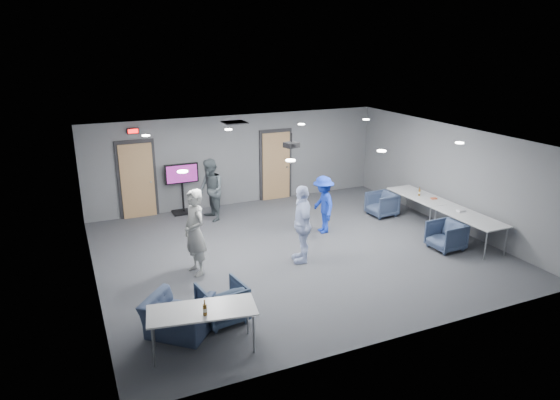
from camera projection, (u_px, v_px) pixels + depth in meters
name	position (u px, v px, depth m)	size (l,w,h in m)	color
floor	(296.00, 250.00, 11.90)	(9.00, 9.00, 0.00)	#33353A
ceiling	(297.00, 138.00, 11.07)	(9.00, 9.00, 0.00)	white
wall_back	(239.00, 160.00, 14.97)	(9.00, 0.02, 2.70)	slate
wall_front	(404.00, 264.00, 8.01)	(9.00, 0.02, 2.70)	slate
wall_left	(89.00, 224.00, 9.75)	(0.02, 8.00, 2.70)	slate
wall_right	(449.00, 176.00, 13.22)	(0.02, 8.00, 2.70)	slate
door_left	(137.00, 180.00, 13.85)	(1.06, 0.17, 2.24)	black
door_right	(276.00, 166.00, 15.48)	(1.06, 0.17, 2.24)	black
exit_sign	(133.00, 131.00, 13.41)	(0.32, 0.08, 0.16)	black
hvac_diffuser	(235.00, 122.00, 13.32)	(0.60, 0.60, 0.03)	black
downlights	(297.00, 139.00, 11.08)	(6.18, 3.78, 0.02)	white
person_a	(195.00, 232.00, 10.48)	(0.68, 0.45, 1.87)	#979996
person_b	(211.00, 190.00, 13.65)	(0.84, 0.65, 1.72)	#4D575D
person_c	(302.00, 224.00, 11.09)	(1.04, 0.43, 1.78)	#C5D5FE
person_d	(323.00, 205.00, 12.82)	(0.97, 0.56, 1.50)	#1C39BA
chair_right_a	(382.00, 204.00, 14.16)	(0.72, 0.74, 0.67)	#384661
chair_right_c	(446.00, 236.00, 11.88)	(0.72, 0.74, 0.68)	#384662
chair_front_a	(222.00, 302.00, 8.84)	(0.76, 0.78, 0.71)	#34435A
chair_front_b	(178.00, 317.00, 8.41)	(1.03, 0.90, 0.67)	#36435E
table_right_a	(419.00, 196.00, 13.69)	(0.79, 1.90, 0.73)	silver
table_right_b	(470.00, 218.00, 12.03)	(0.78, 1.86, 0.73)	silver
table_front_left	(202.00, 312.00, 7.89)	(1.81, 1.00, 0.73)	silver
bottle_front	(205.00, 309.00, 7.68)	(0.07, 0.07, 0.26)	brown
bottle_right	(419.00, 192.00, 13.60)	(0.06, 0.06, 0.25)	brown
snack_box	(434.00, 198.00, 13.33)	(0.15, 0.10, 0.03)	#BD522F
wrapper	(461.00, 211.00, 12.36)	(0.19, 0.13, 0.04)	silver
tv_stand	(182.00, 186.00, 14.21)	(0.96, 0.45, 1.46)	black
projector	(291.00, 145.00, 11.88)	(0.37, 0.34, 0.35)	black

